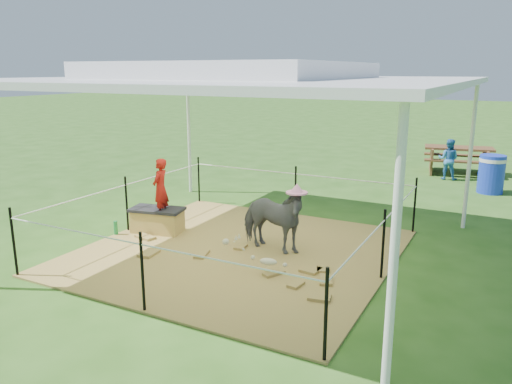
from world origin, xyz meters
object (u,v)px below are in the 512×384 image
at_px(straw_bale, 157,221).
at_px(foal, 268,260).
at_px(green_bottle, 116,228).
at_px(woman, 160,183).
at_px(picnic_table_near, 458,160).
at_px(pony, 272,220).
at_px(trash_barrel, 491,174).
at_px(distant_person, 448,159).

xyz_separation_m(straw_bale, foal, (2.56, -0.80, 0.03)).
bearing_deg(green_bottle, foal, -6.38).
bearing_deg(woman, picnic_table_near, 141.93).
bearing_deg(straw_bale, woman, 0.00).
relative_size(foal, picnic_table_near, 0.44).
height_order(pony, trash_barrel, pony).
relative_size(pony, foal, 1.55).
bearing_deg(picnic_table_near, green_bottle, -128.07).
distance_m(straw_bale, woman, 0.71).
height_order(woman, green_bottle, woman).
xyz_separation_m(foal, trash_barrel, (2.43, 6.77, 0.20)).
bearing_deg(woman, straw_bale, -101.90).
distance_m(straw_bale, green_bottle, 0.71).
bearing_deg(straw_bale, green_bottle, -140.71).
relative_size(foal, trash_barrel, 0.88).
height_order(straw_bale, woman, woman).
bearing_deg(green_bottle, pony, 10.80).
bearing_deg(straw_bale, trash_barrel, 50.13).
height_order(foal, trash_barrel, trash_barrel).
xyz_separation_m(straw_bale, pony, (2.18, 0.07, 0.32)).
bearing_deg(green_bottle, trash_barrel, 49.22).
distance_m(foal, picnic_table_near, 8.95).
distance_m(straw_bale, pony, 2.21).
bearing_deg(green_bottle, distant_person, 59.39).
height_order(green_bottle, foal, foal).
distance_m(pony, trash_barrel, 6.53).
bearing_deg(distant_person, foal, 82.41).
relative_size(woman, green_bottle, 4.32).
xyz_separation_m(woman, trash_barrel, (4.89, 5.97, -0.48)).
xyz_separation_m(straw_bale, trash_barrel, (4.99, 5.97, 0.22)).
bearing_deg(foal, trash_barrel, 61.87).
relative_size(green_bottle, picnic_table_near, 0.13).
distance_m(straw_bale, picnic_table_near, 8.99).
distance_m(trash_barrel, distant_person, 1.55).
xyz_separation_m(woman, foal, (2.46, -0.80, -0.68)).
bearing_deg(trash_barrel, green_bottle, -130.78).
bearing_deg(pony, picnic_table_near, -5.53).
distance_m(woman, trash_barrel, 7.73).
height_order(trash_barrel, distant_person, distant_person).
height_order(woman, picnic_table_near, woman).
bearing_deg(straw_bale, pony, 1.87).
bearing_deg(woman, trash_barrel, 128.80).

